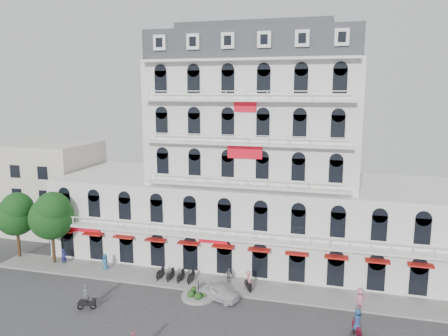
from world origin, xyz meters
TOP-DOWN VIEW (x-y plane):
  - sidewalk at (0.00, 9.00)m, footprint 53.00×4.00m
  - main_building at (0.00, 18.00)m, footprint 45.00×15.00m
  - flank_building_west at (-30.00, 20.00)m, footprint 14.00×10.00m
  - traffic_island at (-3.00, 6.00)m, footprint 3.20×3.20m
  - parked_scooter_row at (-6.35, 8.80)m, footprint 4.40×1.80m
  - tree_west_outer at (-25.95, 9.98)m, footprint 4.50×4.48m
  - tree_west_inner at (-20.95, 9.48)m, footprint 4.76×4.76m
  - parked_car at (-1.15, 6.17)m, footprint 4.54×2.98m
  - rider_west at (-11.74, 1.30)m, footprint 1.66×0.78m
  - rider_east at (11.00, 3.04)m, footprint 0.80×1.68m
  - rider_center at (1.18, 8.50)m, footprint 1.01×1.56m
  - pedestrian_left at (-14.54, 9.28)m, footprint 0.91×0.62m
  - pedestrian_mid at (-0.99, 9.50)m, footprint 0.96×0.41m
  - pedestrian_right at (11.35, 7.64)m, footprint 1.39×1.11m
  - pedestrian_far at (-19.73, 9.50)m, footprint 0.69×0.78m

SIDE VIEW (x-z plane):
  - parked_scooter_row at x=-6.35m, z-range -0.55..0.55m
  - sidewalk at x=0.00m, z-range 0.00..0.16m
  - traffic_island at x=-3.00m, z-range -0.54..1.06m
  - parked_car at x=-1.15m, z-range 0.00..1.44m
  - pedestrian_mid at x=-0.99m, z-range 0.00..1.64m
  - pedestrian_far at x=-19.73m, z-range 0.00..1.81m
  - pedestrian_left at x=-14.54m, z-range 0.00..1.81m
  - pedestrian_right at x=11.35m, z-range 0.00..1.88m
  - rider_center at x=1.18m, z-range 0.04..2.10m
  - rider_west at x=-11.74m, z-range -0.08..2.24m
  - rider_east at x=11.00m, z-range 0.02..2.36m
  - tree_west_outer at x=-25.95m, z-range 1.47..9.23m
  - tree_west_inner at x=-20.95m, z-range 1.56..9.81m
  - flank_building_west at x=-30.00m, z-range 0.00..12.00m
  - main_building at x=0.00m, z-range -2.94..22.86m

